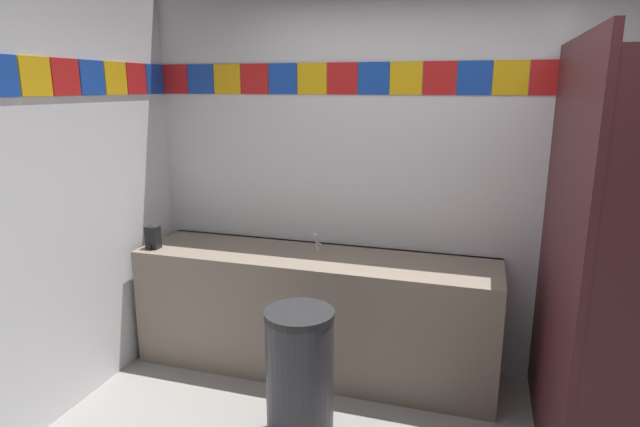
{
  "coord_description": "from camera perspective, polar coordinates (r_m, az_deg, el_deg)",
  "views": [
    {
      "loc": [
        0.29,
        -2.0,
        1.93
      ],
      "look_at": [
        -0.61,
        0.92,
        1.19
      ],
      "focal_mm": 29.59,
      "sensor_mm": 36.0,
      "label": 1
    }
  ],
  "objects": [
    {
      "name": "trash_bin",
      "position": [
        3.03,
        -2.2,
        -17.18
      ],
      "size": [
        0.38,
        0.38,
        0.77
      ],
      "color": "#333338",
      "rests_on": "ground_plane"
    },
    {
      "name": "wall_back",
      "position": [
        3.62,
        12.39,
        4.68
      ],
      "size": [
        4.05,
        0.09,
        2.78
      ],
      "color": "silver",
      "rests_on": "ground_plane"
    },
    {
      "name": "stall_divider",
      "position": [
        2.77,
        28.58,
        -5.97
      ],
      "size": [
        0.92,
        1.4,
        2.17
      ],
      "color": "#471E23",
      "rests_on": "ground_plane"
    },
    {
      "name": "vanity_counter",
      "position": [
        3.71,
        -0.67,
        -10.54
      ],
      "size": [
        2.45,
        0.61,
        0.83
      ],
      "color": "gray",
      "rests_on": "ground_plane"
    },
    {
      "name": "soap_dispenser",
      "position": [
        3.87,
        -17.61,
        -2.48
      ],
      "size": [
        0.09,
        0.09,
        0.16
      ],
      "color": "black",
      "rests_on": "vanity_counter"
    },
    {
      "name": "faucet_center",
      "position": [
        3.63,
        -0.26,
        -3.32
      ],
      "size": [
        0.04,
        0.1,
        0.14
      ],
      "color": "silver",
      "rests_on": "vanity_counter"
    }
  ]
}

